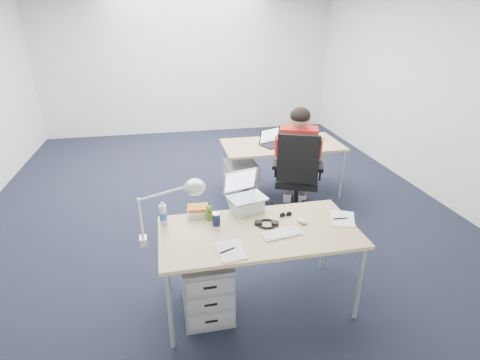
% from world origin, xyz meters
% --- Properties ---
extents(floor, '(7.00, 7.00, 0.00)m').
position_xyz_m(floor, '(0.00, 0.00, 0.00)').
color(floor, black).
rests_on(floor, ground).
extents(room, '(6.02, 7.02, 2.80)m').
position_xyz_m(room, '(0.00, 0.00, 1.71)').
color(room, silver).
rests_on(room, ground).
extents(desk_near, '(1.60, 0.80, 0.73)m').
position_xyz_m(desk_near, '(0.09, -2.04, 0.68)').
color(desk_near, tan).
rests_on(desk_near, ground).
extents(desk_far, '(1.60, 0.80, 0.73)m').
position_xyz_m(desk_far, '(0.95, 0.08, 0.68)').
color(desk_far, tan).
rests_on(desk_far, ground).
extents(office_chair, '(0.94, 0.94, 1.14)m').
position_xyz_m(office_chair, '(0.91, -0.68, 0.32)').
color(office_chair, black).
rests_on(office_chair, ground).
extents(seated_person, '(0.61, 0.83, 1.38)m').
position_xyz_m(seated_person, '(0.97, -0.49, 0.69)').
color(seated_person, red).
rests_on(seated_person, ground).
extents(drawer_pedestal_near, '(0.40, 0.50, 0.55)m').
position_xyz_m(drawer_pedestal_near, '(-0.36, -2.06, 0.28)').
color(drawer_pedestal_near, gray).
rests_on(drawer_pedestal_near, ground).
extents(drawer_pedestal_far, '(0.40, 0.50, 0.55)m').
position_xyz_m(drawer_pedestal_far, '(0.35, -0.07, 0.28)').
color(drawer_pedestal_far, gray).
rests_on(drawer_pedestal_far, ground).
extents(silver_laptop, '(0.38, 0.33, 0.34)m').
position_xyz_m(silver_laptop, '(0.06, -1.69, 0.90)').
color(silver_laptop, silver).
rests_on(silver_laptop, desk_near).
extents(wireless_keyboard, '(0.34, 0.18, 0.02)m').
position_xyz_m(wireless_keyboard, '(0.25, -2.14, 0.74)').
color(wireless_keyboard, white).
rests_on(wireless_keyboard, desk_near).
extents(computer_mouse, '(0.10, 0.12, 0.04)m').
position_xyz_m(computer_mouse, '(0.47, -1.99, 0.75)').
color(computer_mouse, white).
rests_on(computer_mouse, desk_near).
extents(headphones, '(0.24, 0.20, 0.03)m').
position_xyz_m(headphones, '(0.17, -1.97, 0.75)').
color(headphones, black).
rests_on(headphones, desk_near).
extents(can_koozie, '(0.08, 0.08, 0.11)m').
position_xyz_m(can_koozie, '(-0.24, -1.89, 0.78)').
color(can_koozie, '#151D44').
rests_on(can_koozie, desk_near).
extents(water_bottle, '(0.06, 0.06, 0.20)m').
position_xyz_m(water_bottle, '(-0.66, -1.79, 0.83)').
color(water_bottle, silver).
rests_on(water_bottle, desk_near).
extents(bear_figurine, '(0.09, 0.08, 0.14)m').
position_xyz_m(bear_figurine, '(-0.28, -1.79, 0.80)').
color(bear_figurine, '#376F1D').
rests_on(bear_figurine, desk_near).
extents(book_stack, '(0.23, 0.20, 0.09)m').
position_xyz_m(book_stack, '(-0.37, -1.69, 0.77)').
color(book_stack, silver).
rests_on(book_stack, desk_near).
extents(cordless_phone, '(0.04, 0.03, 0.14)m').
position_xyz_m(cordless_phone, '(-0.66, -1.74, 0.80)').
color(cordless_phone, black).
rests_on(cordless_phone, desk_near).
extents(papers_left, '(0.22, 0.29, 0.01)m').
position_xyz_m(papers_left, '(-0.20, -2.29, 0.73)').
color(papers_left, '#E0C082').
rests_on(papers_left, desk_near).
extents(papers_right, '(0.28, 0.32, 0.01)m').
position_xyz_m(papers_right, '(0.82, -2.02, 0.73)').
color(papers_right, '#E0C082').
rests_on(papers_right, desk_near).
extents(sunglasses, '(0.12, 0.07, 0.03)m').
position_xyz_m(sunglasses, '(0.37, -1.86, 0.74)').
color(sunglasses, black).
rests_on(sunglasses, desk_near).
extents(desk_lamp, '(0.48, 0.24, 0.52)m').
position_xyz_m(desk_lamp, '(-0.66, -2.06, 0.99)').
color(desk_lamp, silver).
rests_on(desk_lamp, desk_near).
extents(dark_laptop, '(0.42, 0.42, 0.23)m').
position_xyz_m(dark_laptop, '(0.83, 0.03, 0.85)').
color(dark_laptop, black).
rests_on(dark_laptop, desk_far).
extents(far_cup, '(0.08, 0.08, 0.09)m').
position_xyz_m(far_cup, '(1.58, 0.17, 0.77)').
color(far_cup, white).
rests_on(far_cup, desk_far).
extents(far_papers, '(0.27, 0.33, 0.01)m').
position_xyz_m(far_papers, '(0.79, 0.23, 0.73)').
color(far_papers, white).
rests_on(far_papers, desk_far).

